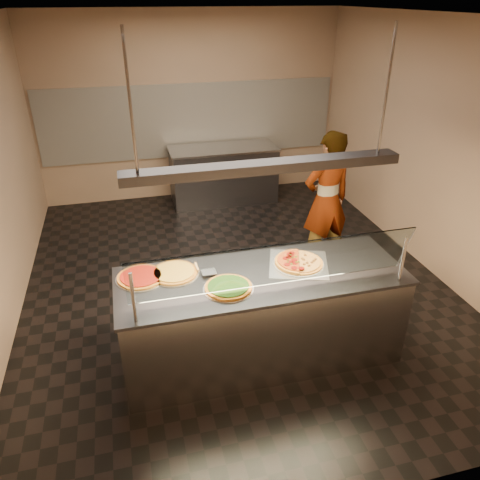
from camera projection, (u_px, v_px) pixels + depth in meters
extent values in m
cube|color=black|center=(235.00, 281.00, 5.86)|extent=(5.00, 6.00, 0.02)
cube|color=silver|center=(233.00, 13.00, 4.45)|extent=(5.00, 6.00, 0.02)
cube|color=tan|center=(191.00, 108.00, 7.73)|extent=(5.00, 0.02, 3.00)
cube|color=tan|center=(365.00, 337.00, 2.58)|extent=(5.00, 0.02, 3.00)
cube|color=tan|center=(433.00, 148.00, 5.71)|extent=(0.02, 6.00, 3.00)
cube|color=silver|center=(191.00, 120.00, 7.80)|extent=(4.90, 0.02, 1.20)
cube|color=#B7B7BC|center=(261.00, 318.00, 4.45)|extent=(2.59, 0.90, 0.90)
cube|color=#404046|center=(262.00, 276.00, 4.23)|extent=(2.63, 0.94, 0.03)
cylinder|color=#B7B7BC|center=(133.00, 298.00, 3.52)|extent=(0.03, 0.03, 0.44)
cylinder|color=#B7B7BC|center=(403.00, 259.00, 4.03)|extent=(0.03, 0.03, 0.44)
cube|color=white|center=(275.00, 265.00, 3.79)|extent=(2.39, 0.18, 0.47)
cube|color=silver|center=(298.00, 264.00, 4.38)|extent=(0.68, 0.68, 0.01)
cylinder|color=silver|center=(298.00, 263.00, 4.38)|extent=(0.48, 0.48, 0.01)
cylinder|color=#550905|center=(292.00, 253.00, 4.46)|extent=(0.06, 0.06, 0.01)
cylinder|color=#550905|center=(289.00, 254.00, 4.45)|extent=(0.06, 0.06, 0.01)
cylinder|color=#550905|center=(291.00, 256.00, 4.41)|extent=(0.06, 0.06, 0.01)
cylinder|color=#550905|center=(289.00, 257.00, 4.40)|extent=(0.06, 0.06, 0.01)
cylinder|color=#550905|center=(286.00, 258.00, 4.38)|extent=(0.06, 0.06, 0.01)
cylinder|color=#550905|center=(294.00, 259.00, 4.35)|extent=(0.06, 0.06, 0.01)
cylinder|color=#550905|center=(290.00, 261.00, 4.32)|extent=(0.06, 0.06, 0.01)
cylinder|color=#550905|center=(287.00, 264.00, 4.28)|extent=(0.06, 0.06, 0.01)
cylinder|color=#550905|center=(294.00, 262.00, 4.30)|extent=(0.06, 0.06, 0.01)
cylinder|color=#550905|center=(294.00, 267.00, 4.22)|extent=(0.06, 0.06, 0.01)
cylinder|color=#550905|center=(301.00, 268.00, 4.22)|extent=(0.06, 0.06, 0.01)
cube|color=#19590F|center=(296.00, 256.00, 4.40)|extent=(0.02, 0.02, 0.01)
cube|color=#19590F|center=(290.00, 254.00, 4.43)|extent=(0.02, 0.02, 0.01)
cube|color=#19590F|center=(292.00, 257.00, 4.38)|extent=(0.01, 0.02, 0.01)
cube|color=#19590F|center=(288.00, 259.00, 4.35)|extent=(0.02, 0.02, 0.01)
cube|color=#19590F|center=(287.00, 262.00, 4.31)|extent=(0.02, 0.02, 0.01)
cube|color=#19590F|center=(291.00, 263.00, 4.28)|extent=(0.02, 0.02, 0.01)
cube|color=#19590F|center=(296.00, 262.00, 4.31)|extent=(0.02, 0.02, 0.01)
cube|color=#19590F|center=(299.00, 261.00, 4.32)|extent=(0.02, 0.01, 0.01)
sphere|color=#513014|center=(304.00, 264.00, 4.31)|extent=(0.03, 0.03, 0.03)
sphere|color=#513014|center=(309.00, 265.00, 4.29)|extent=(0.03, 0.03, 0.03)
sphere|color=#513014|center=(307.00, 263.00, 4.34)|extent=(0.03, 0.03, 0.03)
sphere|color=#513014|center=(312.00, 262.00, 4.34)|extent=(0.03, 0.03, 0.03)
sphere|color=#513014|center=(314.00, 260.00, 4.37)|extent=(0.03, 0.03, 0.03)
sphere|color=#513014|center=(315.00, 259.00, 4.40)|extent=(0.03, 0.03, 0.03)
sphere|color=#513014|center=(304.00, 259.00, 4.39)|extent=(0.03, 0.03, 0.03)
sphere|color=#513014|center=(302.00, 258.00, 4.40)|extent=(0.03, 0.03, 0.03)
sphere|color=#513014|center=(305.00, 255.00, 4.46)|extent=(0.03, 0.03, 0.03)
cylinder|color=silver|center=(228.00, 288.00, 4.02)|extent=(0.44, 0.44, 0.01)
cylinder|color=#9E5C1B|center=(228.00, 287.00, 4.02)|extent=(0.41, 0.41, 0.02)
cylinder|color=black|center=(228.00, 286.00, 4.01)|extent=(0.36, 0.36, 0.01)
cylinder|color=silver|center=(174.00, 273.00, 4.24)|extent=(0.45, 0.45, 0.01)
cylinder|color=#9E5C1B|center=(174.00, 272.00, 4.23)|extent=(0.42, 0.42, 0.02)
cylinder|color=gold|center=(174.00, 271.00, 4.23)|extent=(0.36, 0.36, 0.01)
cylinder|color=silver|center=(141.00, 278.00, 4.17)|extent=(0.45, 0.45, 0.01)
cylinder|color=#9E5C1B|center=(141.00, 277.00, 4.17)|extent=(0.42, 0.42, 0.02)
cylinder|color=#810904|center=(141.00, 275.00, 4.16)|extent=(0.36, 0.36, 0.01)
cube|color=#B7B7BC|center=(209.00, 271.00, 4.22)|extent=(0.13, 0.11, 0.00)
cylinder|color=tan|center=(197.00, 266.00, 4.29)|extent=(0.03, 0.14, 0.02)
cube|color=#404046|center=(224.00, 175.00, 7.92)|extent=(1.74, 0.70, 0.90)
cube|color=#B7B7BC|center=(223.00, 148.00, 7.71)|extent=(1.78, 0.74, 0.03)
imported|color=#403E49|center=(326.00, 201.00, 5.83)|extent=(0.71, 0.52, 1.77)
cube|color=#404046|center=(265.00, 167.00, 3.74)|extent=(2.30, 0.18, 0.08)
cylinder|color=#B7B7BC|center=(130.00, 104.00, 3.27)|extent=(0.02, 0.02, 1.01)
cylinder|color=#B7B7BC|center=(387.00, 91.00, 3.71)|extent=(0.02, 0.02, 1.01)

